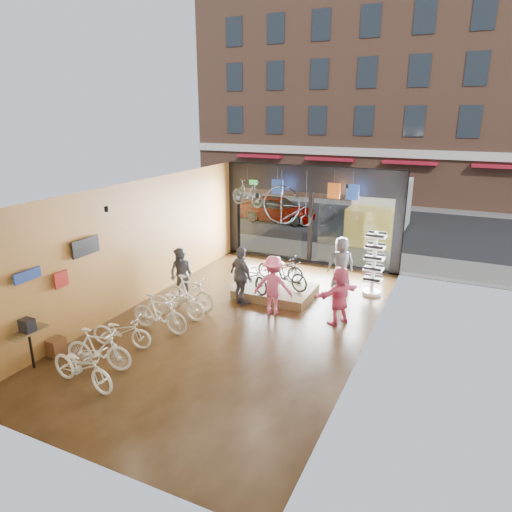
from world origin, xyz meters
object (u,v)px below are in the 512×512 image
Objects in this scene: floor_bike_2 at (122,331)px; floor_bike_3 at (160,313)px; display_platform at (276,291)px; penny_farthing at (289,207)px; box_truck at (379,211)px; display_bike_left at (250,276)px; sunglasses_rack at (374,264)px; customer_2 at (241,276)px; customer_3 at (273,285)px; customer_4 at (341,264)px; street_car at (277,208)px; customer_5 at (339,295)px; display_bike_mid at (287,274)px; floor_bike_0 at (82,367)px; floor_bike_1 at (98,349)px; hung_bike at (247,193)px; floor_bike_4 at (177,302)px; customer_1 at (181,274)px; floor_bike_5 at (190,293)px; display_bike_right at (280,268)px.

floor_bike_2 is 1.17m from floor_bike_3.
penny_farthing is at bearing 101.61° from display_platform.
display_bike_left is (-2.26, -9.33, -0.49)m from box_truck.
floor_bike_3 is 6.97m from sunglasses_rack.
customer_3 is (1.16, -0.23, -0.04)m from customer_2.
street_car is at bearing -85.66° from customer_4.
sunglasses_rack is at bearing -156.64° from customer_5.
display_bike_mid is at bearing -32.54° from display_bike_left.
floor_bike_0 is at bearing 56.29° from customer_3.
display_platform is 1.04m from display_bike_left.
floor_bike_0 is 6.86m from customer_5.
floor_bike_0 is at bearing -174.77° from floor_bike_1.
customer_2 is 3.90m from hung_bike.
floor_bike_4 is at bearing -20.85° from floor_bike_2.
penny_farthing is (1.42, 5.88, 1.97)m from floor_bike_3.
customer_1 reaches higher than floor_bike_2.
display_bike_left is at bearing -67.87° from customer_5.
floor_bike_3 is at bearing -170.91° from street_car.
customer_3 is (0.10, -1.34, 0.11)m from display_bike_mid.
hung_bike is (-1.33, 2.53, 2.16)m from display_bike_left.
floor_bike_0 is at bearing 178.03° from display_bike_mid.
display_platform is (1.96, 2.05, -0.37)m from floor_bike_5.
display_platform is at bearing -37.90° from floor_bike_2.
street_car is at bearing 12.78° from floor_bike_0.
floor_bike_1 is 3.76m from floor_bike_5.
floor_bike_3 is 0.97× the size of customer_4.
customer_1 is (-2.94, -1.58, 0.06)m from display_bike_mid.
box_truck is 10.16m from customer_2.
customer_1 is 1.01× the size of customer_5.
customer_2 is 0.88× the size of sunglasses_rack.
floor_bike_2 is (1.79, -14.58, -0.30)m from street_car.
box_truck is 7.02m from penny_farthing.
display_platform is (1.88, 3.66, -0.38)m from floor_bike_3.
floor_bike_4 is (-0.14, 3.79, -0.01)m from floor_bike_0.
customer_2 is (3.33, -10.89, 0.21)m from street_car.
floor_bike_5 is at bearing -18.64° from floor_bike_2.
floor_bike_4 is (0.29, 2.04, 0.05)m from floor_bike_2.
floor_bike_4 is (0.07, 3.08, -0.03)m from floor_bike_1.
customer_2 reaches higher than customer_5.
display_platform is at bearing -23.22° from display_bike_left.
floor_bike_1 is 0.69× the size of display_platform.
box_truck is 9.03m from display_platform.
customer_4 reaches higher than floor_bike_3.
display_bike_right is at bearing -33.98° from floor_bike_2.
floor_bike_3 is at bearing 35.02° from customer_3.
floor_bike_5 reaches higher than floor_bike_0.
customer_1 is at bearing -3.94° from floor_bike_1.
floor_bike_3 is 3.33m from customer_3.
customer_4 is at bearing -45.32° from floor_bike_2.
display_bike_mid is (2.24, 3.70, 0.26)m from floor_bike_3.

